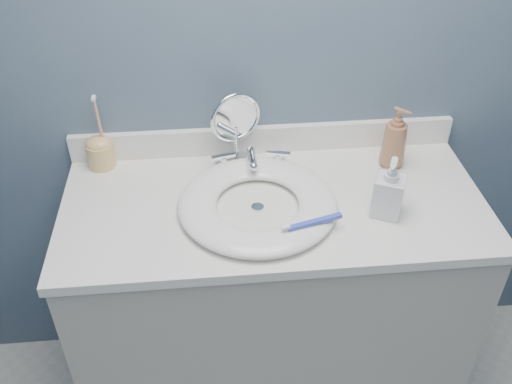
{
  "coord_description": "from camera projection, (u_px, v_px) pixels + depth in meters",
  "views": [
    {
      "loc": [
        -0.17,
        -0.3,
        1.9
      ],
      "look_at": [
        -0.05,
        0.94,
        0.94
      ],
      "focal_mm": 40.0,
      "sensor_mm": 36.0,
      "label": 1
    }
  ],
  "objects": [
    {
      "name": "soap_bottle_amber",
      "position": [
        395.0,
        138.0,
        1.72
      ],
      "size": [
        0.11,
        0.11,
        0.2
      ],
      "primitive_type": "imported",
      "rotation": [
        0.0,
        0.0,
        0.77
      ],
      "color": "#9C6646",
      "rests_on": "countertop"
    },
    {
      "name": "backsplash",
      "position": [
        264.0,
        139.0,
        1.82
      ],
      "size": [
        1.22,
        0.02,
        0.09
      ],
      "primitive_type": "cube",
      "color": "white",
      "rests_on": "countertop"
    },
    {
      "name": "back_wall",
      "position": [
        265.0,
        57.0,
        1.66
      ],
      "size": [
        2.2,
        0.02,
        2.4
      ],
      "primitive_type": "cube",
      "color": "#4D5D73",
      "rests_on": "ground"
    },
    {
      "name": "faucet",
      "position": [
        251.0,
        161.0,
        1.75
      ],
      "size": [
        0.25,
        0.13,
        0.07
      ],
      "color": "silver",
      "rests_on": "countertop"
    },
    {
      "name": "basin",
      "position": [
        258.0,
        203.0,
        1.6
      ],
      "size": [
        0.45,
        0.45,
        0.04
      ],
      "primitive_type": null,
      "color": "white",
      "rests_on": "countertop"
    },
    {
      "name": "toothbrush_holder",
      "position": [
        100.0,
        151.0,
        1.75
      ],
      "size": [
        0.08,
        0.08,
        0.24
      ],
      "rotation": [
        0.0,
        0.0,
        -0.08
      ],
      "color": "#E1B970",
      "rests_on": "countertop"
    },
    {
      "name": "vanity_cabinet",
      "position": [
        271.0,
        307.0,
        1.92
      ],
      "size": [
        1.2,
        0.55,
        0.85
      ],
      "primitive_type": "cube",
      "color": "#B1ABA2",
      "rests_on": "ground"
    },
    {
      "name": "toothbrush_lying",
      "position": [
        313.0,
        223.0,
        1.5
      ],
      "size": [
        0.17,
        0.06,
        0.02
      ],
      "rotation": [
        0.0,
        0.0,
        0.28
      ],
      "color": "blue",
      "rests_on": "basin"
    },
    {
      "name": "soap_bottle_clear",
      "position": [
        390.0,
        187.0,
        1.55
      ],
      "size": [
        0.11,
        0.11,
        0.18
      ],
      "primitive_type": "imported",
      "rotation": [
        0.0,
        0.0,
        -0.43
      ],
      "color": "silver",
      "rests_on": "countertop"
    },
    {
      "name": "drain",
      "position": [
        258.0,
        208.0,
        1.61
      ],
      "size": [
        0.04,
        0.04,
        0.01
      ],
      "primitive_type": "cylinder",
      "color": "silver",
      "rests_on": "countertop"
    },
    {
      "name": "makeup_mirror",
      "position": [
        236.0,
        125.0,
        1.72
      ],
      "size": [
        0.16,
        0.09,
        0.24
      ],
      "rotation": [
        0.0,
        0.0,
        0.35
      ],
      "color": "silver",
      "rests_on": "countertop"
    },
    {
      "name": "countertop",
      "position": [
        274.0,
        205.0,
        1.65
      ],
      "size": [
        1.22,
        0.57,
        0.03
      ],
      "primitive_type": "cube",
      "color": "white",
      "rests_on": "vanity_cabinet"
    }
  ]
}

